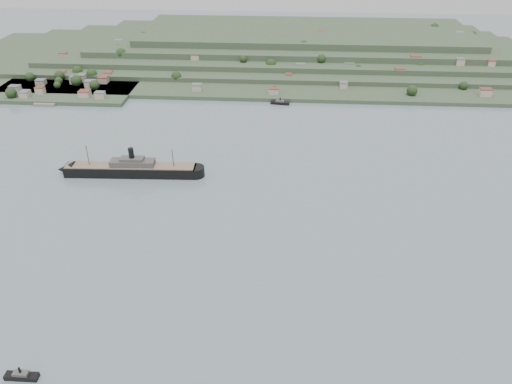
{
  "coord_description": "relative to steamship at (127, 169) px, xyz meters",
  "views": [
    {
      "loc": [
        44.17,
        -265.24,
        187.01
      ],
      "look_at": [
        24.24,
        30.0,
        9.84
      ],
      "focal_mm": 35.0,
      "sensor_mm": 36.0,
      "label": 1
    }
  ],
  "objects": [
    {
      "name": "ground",
      "position": [
        77.71,
        -65.53,
        -5.07
      ],
      "size": [
        1400.0,
        1400.0,
        0.0
      ],
      "primitive_type": "plane",
      "color": "slate",
      "rests_on": "ground"
    },
    {
      "name": "far_peninsula",
      "position": [
        105.62,
        327.57,
        6.81
      ],
      "size": [
        760.0,
        309.0,
        30.0
      ],
      "color": "#354930",
      "rests_on": "ground"
    },
    {
      "name": "steamship",
      "position": [
        0.0,
        0.0,
        0.0
      ],
      "size": [
        114.39,
        17.45,
        27.43
      ],
      "color": "black",
      "rests_on": "ground"
    },
    {
      "name": "tugboat",
      "position": [
        6.9,
        -188.99,
        -3.41
      ],
      "size": [
        15.08,
        4.04,
        6.78
      ],
      "color": "black",
      "rests_on": "ground"
    },
    {
      "name": "ferry_west",
      "position": [
        -159.06,
        156.09,
        -3.27
      ],
      "size": [
        20.6,
        9.95,
        7.45
      ],
      "color": "black",
      "rests_on": "ground"
    },
    {
      "name": "ferry_east",
      "position": [
        113.77,
        159.47,
        -3.31
      ],
      "size": [
        19.98,
        7.91,
        7.29
      ],
      "color": "black",
      "rests_on": "ground"
    }
  ]
}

